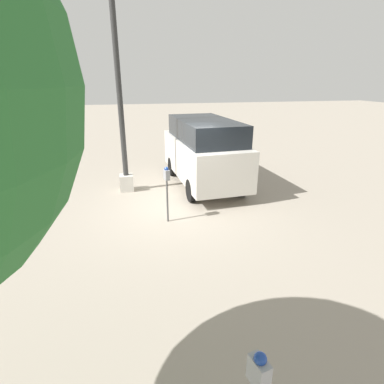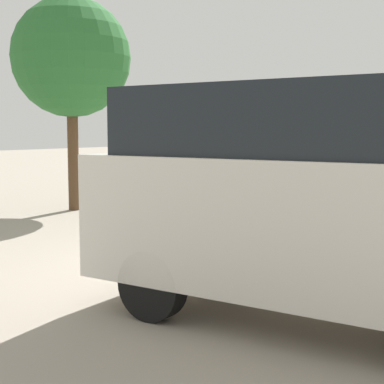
# 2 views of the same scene
# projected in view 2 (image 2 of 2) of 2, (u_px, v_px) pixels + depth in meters

# --- Properties ---
(ground_plane) EXTENTS (80.00, 80.00, 0.00)m
(ground_plane) POSITION_uv_depth(u_px,v_px,m) (212.00, 269.00, 7.97)
(ground_plane) COLOR gray
(parking_meter_near) EXTENTS (0.22, 0.15, 1.51)m
(parking_meter_near) POSITION_uv_depth(u_px,v_px,m) (195.00, 183.00, 8.60)
(parking_meter_near) COLOR #4C4C4C
(parking_meter_near) RESTS_ON ground
(parked_van) EXTENTS (4.66, 2.12, 2.32)m
(parked_van) POSITION_uv_depth(u_px,v_px,m) (317.00, 197.00, 5.68)
(parked_van) COLOR beige
(parked_van) RESTS_ON ground
(street_tree) EXTENTS (2.74, 2.74, 4.90)m
(street_tree) POSITION_uv_depth(u_px,v_px,m) (71.00, 58.00, 13.48)
(street_tree) COLOR #513823
(street_tree) RESTS_ON ground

